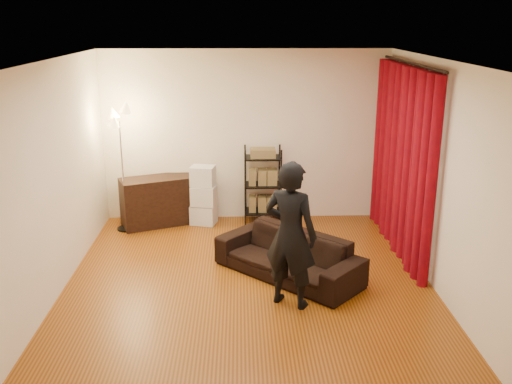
{
  "coord_description": "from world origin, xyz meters",
  "views": [
    {
      "loc": [
        -0.09,
        -6.38,
        3.16
      ],
      "look_at": [
        0.1,
        0.3,
        1.1
      ],
      "focal_mm": 40.0,
      "sensor_mm": 36.0,
      "label": 1
    }
  ],
  "objects_px": {
    "floor_lamp": "(122,170)",
    "sofa": "(288,255)",
    "person": "(290,235)",
    "storage_boxes": "(203,195)",
    "wire_shelf": "(263,185)",
    "media_cabinet": "(164,200)"
  },
  "relations": [
    {
      "from": "media_cabinet",
      "to": "floor_lamp",
      "type": "relative_size",
      "value": 0.69
    },
    {
      "from": "sofa",
      "to": "media_cabinet",
      "type": "distance_m",
      "value": 2.69
    },
    {
      "from": "sofa",
      "to": "storage_boxes",
      "type": "xyz_separation_m",
      "value": [
        -1.18,
        1.94,
        0.19
      ]
    },
    {
      "from": "media_cabinet",
      "to": "storage_boxes",
      "type": "distance_m",
      "value": 0.64
    },
    {
      "from": "sofa",
      "to": "person",
      "type": "distance_m",
      "value": 0.93
    },
    {
      "from": "person",
      "to": "floor_lamp",
      "type": "xyz_separation_m",
      "value": [
        -2.32,
        2.46,
        0.11
      ]
    },
    {
      "from": "person",
      "to": "wire_shelf",
      "type": "bearing_deg",
      "value": -56.86
    },
    {
      "from": "floor_lamp",
      "to": "storage_boxes",
      "type": "bearing_deg",
      "value": 10.19
    },
    {
      "from": "sofa",
      "to": "person",
      "type": "height_order",
      "value": "person"
    },
    {
      "from": "sofa",
      "to": "storage_boxes",
      "type": "relative_size",
      "value": 2.02
    },
    {
      "from": "wire_shelf",
      "to": "floor_lamp",
      "type": "bearing_deg",
      "value": -179.46
    },
    {
      "from": "person",
      "to": "storage_boxes",
      "type": "relative_size",
      "value": 1.78
    },
    {
      "from": "person",
      "to": "floor_lamp",
      "type": "bearing_deg",
      "value": -17.53
    },
    {
      "from": "media_cabinet",
      "to": "storage_boxes",
      "type": "relative_size",
      "value": 1.38
    },
    {
      "from": "storage_boxes",
      "to": "wire_shelf",
      "type": "relative_size",
      "value": 0.78
    },
    {
      "from": "floor_lamp",
      "to": "sofa",
      "type": "bearing_deg",
      "value": -36.04
    },
    {
      "from": "person",
      "to": "storage_boxes",
      "type": "xyz_separation_m",
      "value": [
        -1.14,
        2.68,
        -0.37
      ]
    },
    {
      "from": "person",
      "to": "storage_boxes",
      "type": "distance_m",
      "value": 2.93
    },
    {
      "from": "sofa",
      "to": "floor_lamp",
      "type": "relative_size",
      "value": 1.0
    },
    {
      "from": "sofa",
      "to": "media_cabinet",
      "type": "bearing_deg",
      "value": 175.78
    },
    {
      "from": "wire_shelf",
      "to": "media_cabinet",
      "type": "bearing_deg",
      "value": 174.02
    },
    {
      "from": "person",
      "to": "wire_shelf",
      "type": "height_order",
      "value": "person"
    }
  ]
}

